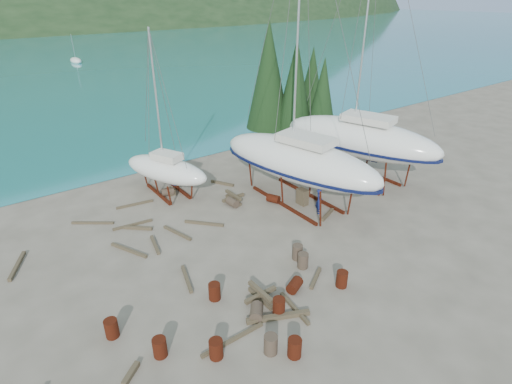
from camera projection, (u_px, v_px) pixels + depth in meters
ground at (267, 249)px, 23.27m from camera, size 600.00×600.00×0.00m
far_house_right at (55, 20)px, 174.65m from camera, size 6.60×5.60×5.60m
cypress_near_right at (295, 87)px, 35.98m from camera, size 3.60×3.60×10.00m
cypress_mid_right at (322, 99)px, 35.73m from camera, size 3.06×3.06×8.50m
cypress_back_left at (269, 76)px, 36.24m from camera, size 4.14×4.14×11.50m
cypress_far_right at (311, 87)px, 38.56m from camera, size 3.24×3.24×9.00m
moored_boat_mid at (76, 61)px, 85.99m from camera, size 2.00×5.00×6.05m
large_sailboat_near at (298, 160)px, 27.26m from camera, size 6.43×12.89×19.51m
large_sailboat_far at (360, 138)px, 31.12m from camera, size 7.26×13.14×19.95m
small_sailboat_shore at (166, 169)px, 29.01m from camera, size 4.97×7.48×11.48m
worker at (319, 201)px, 26.70m from camera, size 0.71×0.79×1.80m
drum_0 at (160, 347)px, 16.22m from camera, size 0.58×0.58×0.88m
drum_1 at (256, 312)px, 18.25m from camera, size 1.01×1.05×0.58m
drum_3 at (279, 307)px, 18.33m from camera, size 0.58×0.58×0.88m
drum_4 at (192, 176)px, 31.81m from camera, size 0.99×0.76×0.58m
drum_5 at (297, 252)px, 22.21m from camera, size 0.58×0.58×0.88m
drum_6 at (273, 199)px, 28.32m from camera, size 0.90×1.04×0.58m
drum_7 at (342, 279)px, 20.11m from camera, size 0.58×0.58×0.88m
drum_8 at (112, 328)px, 17.15m from camera, size 0.58×0.58×0.88m
drum_9 at (168, 192)px, 29.29m from camera, size 1.01×0.82×0.58m
drum_10 at (216, 349)px, 16.15m from camera, size 0.58×0.58×0.88m
drum_11 at (233, 202)px, 27.82m from camera, size 0.65×0.92×0.58m
drum_12 at (295, 285)px, 19.91m from camera, size 1.04×0.89×0.58m
drum_13 at (295, 348)px, 16.21m from camera, size 0.58×0.58×0.88m
drum_14 at (215, 291)px, 19.27m from camera, size 0.58×0.58×0.88m
drum_16 at (271, 344)px, 16.37m from camera, size 0.58×0.58×0.88m
drum_17 at (303, 261)px, 21.50m from camera, size 0.58×0.58×0.88m
timber_0 at (93, 223)px, 25.76m from camera, size 2.26×1.76×0.14m
timber_1 at (328, 215)px, 26.67m from camera, size 1.67×0.81×0.19m
timber_2 at (17, 266)px, 21.67m from camera, size 1.23×2.43×0.19m
timber_3 at (233, 340)px, 17.06m from camera, size 3.09×0.18×0.15m
timber_4 at (155, 245)px, 23.48m from camera, size 0.56×1.96×0.17m
timber_5 at (295, 308)px, 18.75m from camera, size 0.48×2.32×0.16m
timber_6 at (222, 183)px, 31.08m from camera, size 1.12×1.80×0.19m
timber_7 at (316, 278)px, 20.73m from camera, size 1.58×1.04×0.17m
timber_8 at (138, 228)px, 25.16m from camera, size 1.49×1.39×0.19m
timber_9 at (135, 204)px, 28.02m from camera, size 2.54×0.54×0.15m
timber_10 at (204, 223)px, 25.69m from camera, size 1.87×2.04×0.16m
timber_11 at (177, 233)px, 24.66m from camera, size 0.78×2.38×0.15m
timber_12 at (187, 279)px, 20.68m from camera, size 0.77×2.19×0.17m
timber_13 at (131, 374)px, 15.49m from camera, size 0.95×0.83×0.22m
timber_15 at (133, 225)px, 25.55m from camera, size 2.51×0.47×0.15m
timber_16 at (278, 317)px, 18.21m from camera, size 2.80×1.45×0.23m
timber_17 at (129, 250)px, 22.99m from camera, size 1.28×2.50×0.16m
timber_pile_fore at (261, 295)px, 19.25m from camera, size 1.80×1.80×0.60m
timber_pile_aft at (233, 198)px, 28.44m from camera, size 1.80×1.80×0.60m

